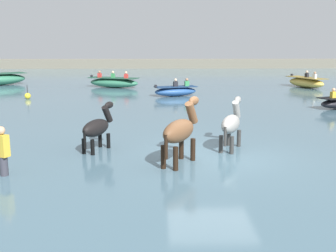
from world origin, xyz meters
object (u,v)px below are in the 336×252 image
(boat_far_offshore, at_px, (306,82))
(channel_buoy, at_px, (28,96))
(horse_trailing_black, at_px, (97,129))
(horse_flank_bay, at_px, (180,132))
(person_spectator_far, at_px, (3,157))
(boat_mid_outer, at_px, (114,82))
(horse_lead_grey, at_px, (231,125))
(boat_mid_channel, at_px, (176,91))

(boat_far_offshore, bearing_deg, channel_buoy, -162.39)
(horse_trailing_black, bearing_deg, horse_flank_bay, -30.65)
(person_spectator_far, xyz_separation_m, channel_buoy, (-3.78, 14.03, -0.29))
(boat_mid_outer, xyz_separation_m, channel_buoy, (-4.31, -6.06, -0.18))
(horse_lead_grey, relative_size, horse_trailing_black, 1.08)
(boat_mid_channel, relative_size, person_spectator_far, 1.71)
(horse_lead_grey, xyz_separation_m, horse_trailing_black, (-4.05, -0.09, -0.08))
(horse_lead_grey, xyz_separation_m, horse_flank_bay, (-1.63, -1.52, 0.12))
(boat_mid_channel, height_order, boat_mid_outer, boat_mid_outer)
(horse_trailing_black, height_order, boat_mid_channel, horse_trailing_black)
(horse_lead_grey, bearing_deg, boat_far_offshore, 64.16)
(horse_flank_bay, bearing_deg, person_spectator_far, -167.91)
(boat_far_offshore, xyz_separation_m, person_spectator_far, (-14.41, -19.81, 0.10))
(horse_lead_grey, distance_m, person_spectator_far, 6.50)
(horse_flank_bay, bearing_deg, boat_mid_outer, 101.36)
(channel_buoy, bearing_deg, boat_far_offshore, 17.61)
(horse_lead_grey, distance_m, boat_mid_channel, 12.78)
(horse_flank_bay, distance_m, boat_mid_outer, 19.54)
(horse_lead_grey, height_order, boat_mid_channel, horse_lead_grey)
(horse_flank_bay, height_order, boat_mid_channel, horse_flank_bay)
(boat_far_offshore, relative_size, channel_buoy, 4.42)
(horse_lead_grey, relative_size, boat_mid_outer, 0.49)
(person_spectator_far, bearing_deg, boat_mid_outer, 88.49)
(horse_flank_bay, xyz_separation_m, boat_mid_outer, (-3.85, 19.15, -0.50))
(horse_trailing_black, height_order, horse_flank_bay, horse_flank_bay)
(horse_trailing_black, distance_m, boat_far_offshore, 21.43)
(boat_mid_channel, bearing_deg, horse_trailing_black, -102.56)
(boat_mid_outer, bearing_deg, horse_trailing_black, -85.41)
(boat_far_offshore, height_order, boat_mid_channel, boat_far_offshore)
(horse_lead_grey, xyz_separation_m, boat_far_offshore, (8.40, 17.35, -0.38))
(horse_lead_grey, height_order, boat_far_offshore, horse_lead_grey)
(channel_buoy, bearing_deg, horse_flank_bay, -58.09)
(horse_lead_grey, bearing_deg, channel_buoy, 130.22)
(boat_mid_channel, bearing_deg, channel_buoy, -172.39)
(boat_far_offshore, xyz_separation_m, channel_buoy, (-18.18, -5.77, -0.19))
(horse_trailing_black, xyz_separation_m, horse_flank_bay, (2.42, -1.44, 0.20))
(horse_flank_bay, relative_size, channel_buoy, 2.65)
(horse_trailing_black, height_order, boat_mid_outer, horse_trailing_black)
(horse_trailing_black, height_order, channel_buoy, horse_trailing_black)
(horse_lead_grey, height_order, horse_flank_bay, horse_flank_bay)
(horse_lead_grey, xyz_separation_m, channel_buoy, (-9.79, 11.57, -0.57))
(boat_mid_channel, bearing_deg, horse_flank_bay, -91.73)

